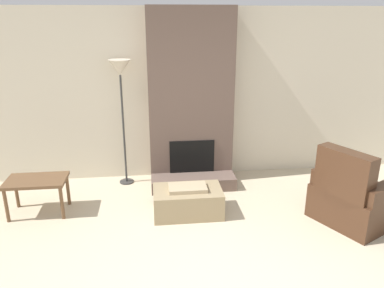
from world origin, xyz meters
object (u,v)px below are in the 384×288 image
(ottoman, at_px, (188,201))
(floor_lamp_left, at_px, (120,76))
(side_table, at_px, (36,184))
(armchair, at_px, (352,199))

(ottoman, distance_m, floor_lamp_left, 2.01)
(side_table, bearing_deg, armchair, -9.75)
(armchair, bearing_deg, ottoman, 50.34)
(floor_lamp_left, bearing_deg, side_table, -142.32)
(ottoman, height_order, floor_lamp_left, floor_lamp_left)
(armchair, height_order, floor_lamp_left, floor_lamp_left)
(side_table, distance_m, floor_lamp_left, 1.85)
(floor_lamp_left, bearing_deg, ottoman, -51.93)
(ottoman, height_order, armchair, armchair)
(side_table, relative_size, floor_lamp_left, 0.40)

